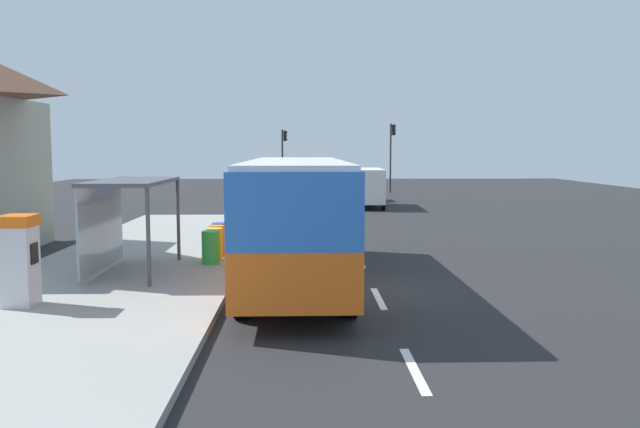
{
  "coord_description": "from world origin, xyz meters",
  "views": [
    {
      "loc": [
        -1.51,
        -16.07,
        3.52
      ],
      "look_at": [
        -1.0,
        4.03,
        1.5
      ],
      "focal_mm": 36.83,
      "sensor_mm": 36.0,
      "label": 1
    }
  ],
  "objects_px": {
    "white_van": "(365,185)",
    "traffic_light_far_side": "(284,151)",
    "recycling_bin_yellow": "(214,244)",
    "bus": "(296,212)",
    "ticket_machine": "(20,260)",
    "recycling_bin_green": "(211,247)",
    "traffic_light_near_side": "(392,147)",
    "recycling_bin_blue": "(220,238)",
    "bus_shelter": "(121,201)",
    "sedan_near": "(360,189)",
    "recycling_bin_orange": "(217,241)"
  },
  "relations": [
    {
      "from": "ticket_machine",
      "to": "traffic_light_far_side",
      "type": "bearing_deg",
      "value": 83.53
    },
    {
      "from": "recycling_bin_blue",
      "to": "bus",
      "type": "bearing_deg",
      "value": -57.21
    },
    {
      "from": "bus",
      "to": "recycling_bin_blue",
      "type": "height_order",
      "value": "bus"
    },
    {
      "from": "white_van",
      "to": "recycling_bin_yellow",
      "type": "bearing_deg",
      "value": -108.1
    },
    {
      "from": "bus",
      "to": "bus_shelter",
      "type": "relative_size",
      "value": 2.76
    },
    {
      "from": "sedan_near",
      "to": "recycling_bin_orange",
      "type": "height_order",
      "value": "sedan_near"
    },
    {
      "from": "recycling_bin_orange",
      "to": "bus_shelter",
      "type": "xyz_separation_m",
      "value": [
        -2.21,
        -2.63,
        1.44
      ]
    },
    {
      "from": "bus_shelter",
      "to": "recycling_bin_yellow",
      "type": "bearing_deg",
      "value": 41.15
    },
    {
      "from": "ticket_machine",
      "to": "white_van",
      "type": "bearing_deg",
      "value": 68.99
    },
    {
      "from": "bus_shelter",
      "to": "white_van",
      "type": "bearing_deg",
      "value": 68.18
    },
    {
      "from": "sedan_near",
      "to": "recycling_bin_green",
      "type": "relative_size",
      "value": 4.69
    },
    {
      "from": "traffic_light_near_side",
      "to": "bus_shelter",
      "type": "xyz_separation_m",
      "value": [
        -11.91,
        -34.36,
        -1.51
      ]
    },
    {
      "from": "sedan_near",
      "to": "bus_shelter",
      "type": "distance_m",
      "value": 28.09
    },
    {
      "from": "ticket_machine",
      "to": "recycling_bin_green",
      "type": "height_order",
      "value": "ticket_machine"
    },
    {
      "from": "white_van",
      "to": "bus_shelter",
      "type": "relative_size",
      "value": 1.32
    },
    {
      "from": "ticket_machine",
      "to": "sedan_near",
      "type": "bearing_deg",
      "value": 72.13
    },
    {
      "from": "traffic_light_near_side",
      "to": "white_van",
      "type": "bearing_deg",
      "value": -104.39
    },
    {
      "from": "ticket_machine",
      "to": "traffic_light_far_side",
      "type": "relative_size",
      "value": 0.39
    },
    {
      "from": "bus",
      "to": "ticket_machine",
      "type": "height_order",
      "value": "bus"
    },
    {
      "from": "sedan_near",
      "to": "traffic_light_far_side",
      "type": "xyz_separation_m",
      "value": [
        -5.4,
        8.48,
        2.54
      ]
    },
    {
      "from": "recycling_bin_blue",
      "to": "traffic_light_near_side",
      "type": "distance_m",
      "value": 32.64
    },
    {
      "from": "traffic_light_far_side",
      "to": "bus_shelter",
      "type": "distance_m",
      "value": 35.33
    },
    {
      "from": "bus",
      "to": "recycling_bin_green",
      "type": "bearing_deg",
      "value": 144.69
    },
    {
      "from": "recycling_bin_orange",
      "to": "traffic_light_far_side",
      "type": "distance_m",
      "value": 32.65
    },
    {
      "from": "recycling_bin_blue",
      "to": "sedan_near",
      "type": "bearing_deg",
      "value": 74.43
    },
    {
      "from": "recycling_bin_yellow",
      "to": "traffic_light_near_side",
      "type": "bearing_deg",
      "value": 73.35
    },
    {
      "from": "bus",
      "to": "traffic_light_near_side",
      "type": "height_order",
      "value": "traffic_light_near_side"
    },
    {
      "from": "traffic_light_near_side",
      "to": "sedan_near",
      "type": "bearing_deg",
      "value": -112.56
    },
    {
      "from": "recycling_bin_yellow",
      "to": "bus_shelter",
      "type": "height_order",
      "value": "bus_shelter"
    },
    {
      "from": "recycling_bin_green",
      "to": "recycling_bin_orange",
      "type": "bearing_deg",
      "value": 90.0
    },
    {
      "from": "bus",
      "to": "ticket_machine",
      "type": "relative_size",
      "value": 5.68
    },
    {
      "from": "bus",
      "to": "traffic_light_far_side",
      "type": "height_order",
      "value": "traffic_light_far_side"
    },
    {
      "from": "traffic_light_near_side",
      "to": "ticket_machine",
      "type": "bearing_deg",
      "value": -108.84
    },
    {
      "from": "traffic_light_far_side",
      "to": "recycling_bin_green",
      "type": "bearing_deg",
      "value": -91.86
    },
    {
      "from": "sedan_near",
      "to": "recycling_bin_blue",
      "type": "height_order",
      "value": "sedan_near"
    },
    {
      "from": "sedan_near",
      "to": "bus_shelter",
      "type": "bearing_deg",
      "value": -108.09
    },
    {
      "from": "bus_shelter",
      "to": "ticket_machine",
      "type": "bearing_deg",
      "value": -106.26
    },
    {
      "from": "recycling_bin_green",
      "to": "recycling_bin_yellow",
      "type": "xyz_separation_m",
      "value": [
        0.0,
        0.7,
        0.0
      ]
    },
    {
      "from": "bus_shelter",
      "to": "traffic_light_near_side",
      "type": "bearing_deg",
      "value": 70.89
    },
    {
      "from": "recycling_bin_yellow",
      "to": "bus_shelter",
      "type": "relative_size",
      "value": 0.24
    },
    {
      "from": "bus",
      "to": "sedan_near",
      "type": "relative_size",
      "value": 2.47
    },
    {
      "from": "recycling_bin_yellow",
      "to": "recycling_bin_blue",
      "type": "distance_m",
      "value": 1.4
    },
    {
      "from": "bus",
      "to": "ticket_machine",
      "type": "distance_m",
      "value": 6.69
    },
    {
      "from": "recycling_bin_yellow",
      "to": "bus",
      "type": "bearing_deg",
      "value": -44.7
    },
    {
      "from": "traffic_light_near_side",
      "to": "bus_shelter",
      "type": "distance_m",
      "value": 36.39
    },
    {
      "from": "sedan_near",
      "to": "white_van",
      "type": "bearing_deg",
      "value": -91.13
    },
    {
      "from": "recycling_bin_blue",
      "to": "traffic_light_far_side",
      "type": "distance_m",
      "value": 31.95
    },
    {
      "from": "white_van",
      "to": "bus",
      "type": "bearing_deg",
      "value": -100.06
    },
    {
      "from": "sedan_near",
      "to": "recycling_bin_yellow",
      "type": "relative_size",
      "value": 4.69
    },
    {
      "from": "white_van",
      "to": "traffic_light_far_side",
      "type": "height_order",
      "value": "traffic_light_far_side"
    }
  ]
}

